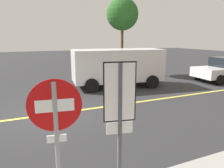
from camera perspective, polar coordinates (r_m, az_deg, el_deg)
ground_plane at (r=8.66m, az=-15.88°, el=-7.75°), size 80.00×80.00×0.00m
lane_marking_centre at (r=9.50m, az=2.35°, el=-5.43°), size 28.00×0.16×0.01m
stop_sign at (r=3.26m, az=-14.48°, el=-11.56°), size 0.75×0.15×2.34m
speed_limit_sign at (r=3.56m, az=2.03°, el=-6.27°), size 0.53×0.14×2.52m
white_van at (r=12.75m, az=1.39°, el=4.93°), size 5.42×2.83×2.20m
tree_left_verge at (r=17.20m, az=2.75°, el=17.83°), size 2.42×2.42×5.81m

